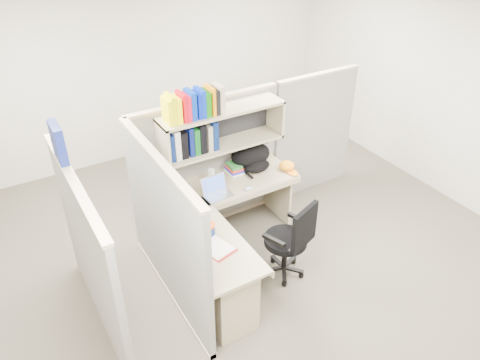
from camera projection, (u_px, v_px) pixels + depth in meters
ground at (247, 263)px, 5.18m from camera, size 6.00×6.00×0.00m
room_shell at (249, 133)px, 4.31m from camera, size 6.00×6.00×6.00m
cubicle at (195, 185)px, 4.86m from camera, size 3.79×1.84×1.95m
desk at (227, 262)px, 4.56m from camera, size 1.74×1.75×0.73m
laptop at (218, 188)px, 4.94m from camera, size 0.30×0.30×0.21m
backpack at (254, 157)px, 5.42m from camera, size 0.56×0.48×0.29m
orange_cap at (287, 166)px, 5.44m from camera, size 0.19×0.22×0.10m
snack_canister at (209, 229)px, 4.44m from camera, size 0.12×0.12×0.11m
tissue_box at (195, 252)px, 4.12m from camera, size 0.12×0.12×0.17m
mouse at (248, 189)px, 5.10m from camera, size 0.10×0.09×0.03m
paper_cup at (212, 174)px, 5.28m from camera, size 0.10×0.10×0.11m
book_stack at (234, 168)px, 5.39m from camera, size 0.16×0.22×0.10m
loose_paper at (216, 247)px, 4.31m from camera, size 0.30×0.35×0.00m
task_chair at (288, 251)px, 4.86m from camera, size 0.55×0.51×0.95m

